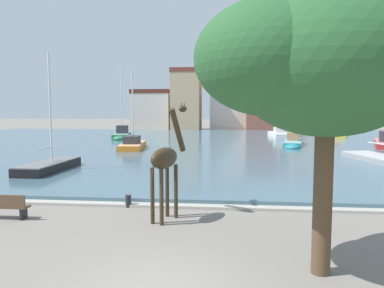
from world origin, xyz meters
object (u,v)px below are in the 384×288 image
sailboat_green (122,135)px  sailboat_teal (293,143)px  mooring_bollard (128,201)px  sailboat_black (53,167)px  sailboat_orange (133,145)px  shade_tree (325,55)px  sailboat_yellow (335,135)px  giraffe_statue (166,160)px  park_bench (3,206)px  sailboat_white (279,135)px

sailboat_green → sailboat_teal: bearing=-20.4°
mooring_bollard → sailboat_black: bearing=132.6°
sailboat_green → sailboat_orange: (4.60, -11.78, -0.12)m
shade_tree → sailboat_teal: bearing=81.7°
mooring_bollard → sailboat_teal: bearing=66.8°
sailboat_teal → sailboat_yellow: 15.66m
sailboat_green → giraffe_statue: bearing=-71.1°
park_bench → sailboat_orange: bearing=92.9°
sailboat_yellow → sailboat_white: sailboat_yellow is taller
giraffe_statue → sailboat_white: (9.00, 38.91, -1.61)m
sailboat_white → shade_tree: 43.46m
shade_tree → mooring_bollard: (-6.22, 5.59, -4.95)m
sailboat_yellow → mooring_bollard: size_ratio=18.28×
sailboat_black → mooring_bollard: bearing=-47.4°
sailboat_white → mooring_bollard: sailboat_white is taller
sailboat_teal → sailboat_orange: sailboat_orange is taller
giraffe_statue → shade_tree: shade_tree is taller
sailboat_black → sailboat_yellow: 39.98m
sailboat_white → mooring_bollard: size_ratio=14.86×
sailboat_yellow → park_bench: size_ratio=5.08×
sailboat_black → sailboat_white: 34.79m
shade_tree → sailboat_green: bearing=112.9°
sailboat_black → shade_tree: 18.99m
park_bench → mooring_bollard: bearing=26.9°
giraffe_statue → sailboat_yellow: size_ratio=0.47×
shade_tree → park_bench: (-10.27, 3.53, -4.71)m
giraffe_statue → shade_tree: bearing=-42.7°
sailboat_white → park_bench: 42.15m
sailboat_yellow → shade_tree: (-12.36, -43.87, 4.68)m
sailboat_black → sailboat_white: sailboat_white is taller
park_bench → sailboat_white: bearing=69.3°
sailboat_white → sailboat_orange: bearing=-133.7°
giraffe_statue → sailboat_teal: (8.79, 26.33, -1.64)m
mooring_bollard → sailboat_orange: bearing=104.2°
sailboat_teal → sailboat_orange: 16.37m
sailboat_green → shade_tree: 41.48m
sailboat_orange → giraffe_statue: bearing=-72.4°
giraffe_statue → mooring_bollard: (-1.83, 1.54, -1.92)m
park_bench → sailboat_yellow: bearing=60.7°
sailboat_green → sailboat_orange: size_ratio=1.22×
mooring_bollard → park_bench: size_ratio=0.28×
sailboat_green → sailboat_teal: size_ratio=1.14×
giraffe_statue → sailboat_white: 39.97m
sailboat_black → sailboat_white: size_ratio=1.00×
sailboat_black → sailboat_green: bearing=96.9°
giraffe_statue → sailboat_black: (-8.63, 8.93, -1.73)m
giraffe_statue → sailboat_yellow: bearing=67.2°
sailboat_black → mooring_bollard: 10.05m
sailboat_green → sailboat_yellow: sailboat_green is taller
giraffe_statue → sailboat_green: size_ratio=0.44×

